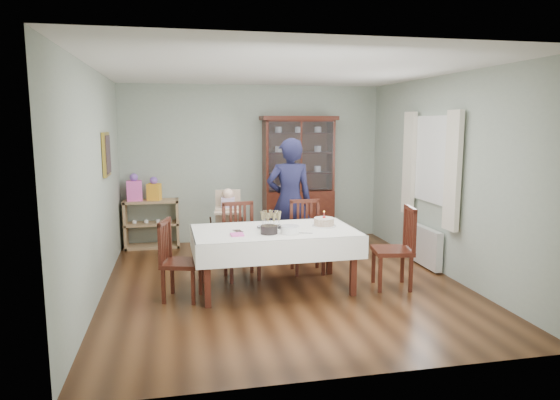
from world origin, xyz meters
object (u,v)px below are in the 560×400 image
object	(u,v)px
chair_end_right	(393,264)
gift_bag_orange	(154,190)
chair_far_left	(241,256)
dining_table	(274,259)
chair_far_right	(307,251)
chair_end_left	(181,276)
champagne_tray	(271,223)
woman	(289,201)
sideboard	(152,224)
high_chair	(229,234)
china_cabinet	(298,177)
gift_bag_pink	(134,189)
birthday_cake	(324,222)

from	to	relation	value
chair_end_right	gift_bag_orange	bearing A→B (deg)	-122.11
chair_far_left	dining_table	bearing A→B (deg)	-64.16
chair_far_right	chair_end_left	world-z (taller)	chair_far_right
chair_end_right	champagne_tray	xyz separation A→B (m)	(-1.51, 0.32, 0.52)
chair_far_right	champagne_tray	world-z (taller)	chair_far_right
chair_far_left	woman	xyz separation A→B (m)	(0.79, 0.61, 0.63)
chair_end_right	gift_bag_orange	size ratio (longest dim) A/B	2.65
dining_table	gift_bag_orange	bearing A→B (deg)	121.81
sideboard	chair_far_left	world-z (taller)	chair_far_left
sideboard	woman	xyz separation A→B (m)	(2.04, -1.34, 0.52)
high_chair	china_cabinet	bearing A→B (deg)	47.51
dining_table	chair_end_left	bearing A→B (deg)	-173.58
chair_far_right	gift_bag_pink	size ratio (longest dim) A/B	2.21
china_cabinet	high_chair	world-z (taller)	china_cabinet
woman	gift_bag_pink	world-z (taller)	woman
chair_far_left	chair_end_left	world-z (taller)	chair_far_left
woman	high_chair	size ratio (longest dim) A/B	1.65
chair_end_right	birthday_cake	size ratio (longest dim) A/B	3.48
chair_end_right	high_chair	size ratio (longest dim) A/B	0.92
birthday_cake	gift_bag_orange	size ratio (longest dim) A/B	0.76
woman	gift_bag_pink	bearing A→B (deg)	-28.15
china_cabinet	chair_far_right	size ratio (longest dim) A/B	2.19
chair_end_left	chair_end_right	bearing A→B (deg)	-75.96
birthday_cake	chair_far_right	bearing A→B (deg)	96.54
champagne_tray	birthday_cake	distance (m)	0.68
high_chair	gift_bag_orange	world-z (taller)	gift_bag_orange
woman	champagne_tray	bearing A→B (deg)	67.62
chair_end_left	birthday_cake	world-z (taller)	birthday_cake
birthday_cake	chair_far_left	bearing A→B (deg)	153.68
dining_table	sideboard	world-z (taller)	sideboard
champagne_tray	sideboard	bearing A→B (deg)	122.94
woman	gift_bag_pink	distance (m)	2.65
chair_end_left	dining_table	bearing A→B (deg)	-67.21
chair_far_left	gift_bag_pink	world-z (taller)	gift_bag_pink
birthday_cake	gift_bag_pink	distance (m)	3.48
birthday_cake	gift_bag_pink	bearing A→B (deg)	135.91
high_chair	chair_end_right	bearing A→B (deg)	-32.27
chair_end_left	champagne_tray	bearing A→B (deg)	-63.02
sideboard	chair_far_right	world-z (taller)	chair_far_right
champagne_tray	gift_bag_pink	bearing A→B (deg)	127.23
chair_far_left	gift_bag_pink	xyz separation A→B (m)	(-1.50, 1.93, 0.70)
dining_table	chair_far_left	distance (m)	0.65
sideboard	chair_end_right	size ratio (longest dim) A/B	0.87
champagne_tray	gift_bag_pink	xyz separation A→B (m)	(-1.82, 2.39, 0.17)
chair_end_right	champagne_tray	bearing A→B (deg)	-92.04
gift_bag_pink	chair_end_left	bearing A→B (deg)	-75.03
chair_far_left	chair_far_right	distance (m)	0.93
chair_far_right	birthday_cake	world-z (taller)	chair_far_right
sideboard	champagne_tray	world-z (taller)	champagne_tray
gift_bag_pink	birthday_cake	bearing A→B (deg)	-44.09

